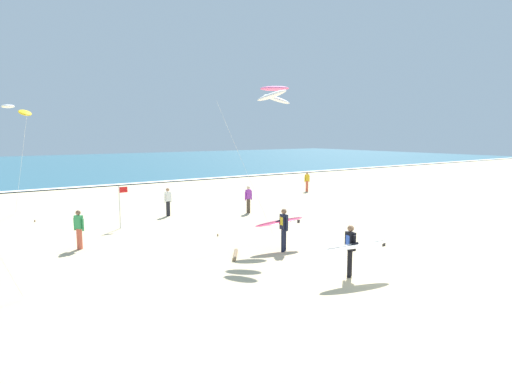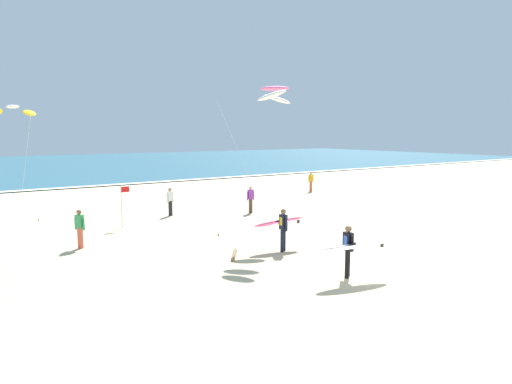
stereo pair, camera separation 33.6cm
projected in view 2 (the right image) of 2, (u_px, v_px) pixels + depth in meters
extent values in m
plane|color=#D1BA8E|center=(370.00, 271.00, 14.81)|extent=(160.00, 160.00, 0.00)
cube|color=#2D6075|center=(53.00, 165.00, 63.42)|extent=(160.00, 60.00, 0.08)
cube|color=white|center=(113.00, 185.00, 39.06)|extent=(160.00, 0.99, 0.01)
cylinder|color=black|center=(347.00, 265.00, 14.09)|extent=(0.13, 0.13, 0.88)
cylinder|color=black|center=(348.00, 263.00, 14.29)|extent=(0.13, 0.13, 0.88)
cube|color=black|center=(348.00, 242.00, 14.09)|extent=(0.27, 0.37, 0.60)
cube|color=blue|center=(345.00, 241.00, 14.05)|extent=(0.05, 0.20, 0.32)
sphere|color=brown|center=(348.00, 229.00, 14.04)|extent=(0.21, 0.21, 0.21)
cylinder|color=black|center=(352.00, 240.00, 13.87)|extent=(0.09, 0.09, 0.26)
cylinder|color=black|center=(352.00, 245.00, 13.78)|extent=(0.26, 0.13, 0.14)
cylinder|color=black|center=(344.00, 241.00, 14.31)|extent=(0.09, 0.09, 0.56)
ellipsoid|color=white|center=(355.00, 246.00, 13.77)|extent=(2.57, 1.01, 0.15)
cube|color=#333333|center=(355.00, 245.00, 13.77)|extent=(2.17, 0.48, 0.07)
cube|color=#262628|center=(382.00, 245.00, 14.18)|extent=(0.12, 0.04, 0.14)
cylinder|color=black|center=(282.00, 241.00, 17.17)|extent=(0.13, 0.13, 0.88)
cylinder|color=black|center=(284.00, 240.00, 17.39)|extent=(0.13, 0.13, 0.88)
cube|color=black|center=(283.00, 222.00, 17.18)|extent=(0.25, 0.37, 0.60)
cube|color=yellow|center=(281.00, 221.00, 17.13)|extent=(0.04, 0.20, 0.32)
sphere|color=brown|center=(283.00, 211.00, 17.12)|extent=(0.21, 0.21, 0.21)
cylinder|color=black|center=(286.00, 224.00, 16.98)|extent=(0.09, 0.09, 0.56)
cylinder|color=black|center=(280.00, 218.00, 17.37)|extent=(0.09, 0.09, 0.26)
cylinder|color=black|center=(278.00, 221.00, 17.44)|extent=(0.26, 0.12, 0.14)
ellipsoid|color=#D83359|center=(279.00, 222.00, 17.51)|extent=(2.22, 0.87, 0.25)
cube|color=#333333|center=(279.00, 221.00, 17.50)|extent=(1.88, 0.30, 0.17)
cube|color=#262628|center=(298.00, 222.00, 17.91)|extent=(0.12, 0.03, 0.14)
ellipsoid|color=white|center=(272.00, 95.00, 17.74)|extent=(1.29, 1.26, 0.57)
ellipsoid|color=pink|center=(275.00, 88.00, 18.66)|extent=(1.28, 1.26, 0.20)
ellipsoid|color=white|center=(277.00, 99.00, 19.68)|extent=(1.29, 1.26, 0.57)
cylinder|color=silver|center=(246.00, 169.00, 19.32)|extent=(1.87, 1.76, 5.96)
cylinder|color=brown|center=(218.00, 235.00, 19.92)|extent=(0.06, 0.06, 0.10)
ellipsoid|color=yellow|center=(29.00, 113.00, 25.52)|extent=(0.81, 1.18, 0.52)
ellipsoid|color=white|center=(13.00, 107.00, 24.89)|extent=(0.81, 1.17, 0.20)
cylinder|color=silver|center=(25.00, 165.00, 24.11)|extent=(0.52, 3.31, 5.61)
cylinder|color=brown|center=(38.00, 220.00, 23.27)|extent=(0.06, 0.06, 0.10)
cylinder|color=black|center=(170.00, 208.00, 24.80)|extent=(0.22, 0.22, 0.84)
cube|color=white|center=(170.00, 196.00, 24.71)|extent=(0.36, 0.25, 0.54)
sphere|color=#A87A59|center=(170.00, 190.00, 24.65)|extent=(0.20, 0.20, 0.20)
cylinder|color=white|center=(167.00, 198.00, 24.56)|extent=(0.08, 0.08, 0.50)
cylinder|color=white|center=(173.00, 198.00, 24.88)|extent=(0.08, 0.08, 0.50)
cylinder|color=#4C3D2D|center=(251.00, 206.00, 25.62)|extent=(0.22, 0.22, 0.84)
cube|color=purple|center=(251.00, 194.00, 25.53)|extent=(0.32, 0.18, 0.54)
sphere|color=beige|center=(251.00, 188.00, 25.47)|extent=(0.20, 0.20, 0.20)
cylinder|color=purple|center=(254.00, 196.00, 25.66)|extent=(0.08, 0.08, 0.50)
cylinder|color=purple|center=(248.00, 196.00, 25.42)|extent=(0.08, 0.08, 0.50)
cylinder|color=#D8593F|center=(80.00, 238.00, 17.76)|extent=(0.22, 0.22, 0.84)
cube|color=#339351|center=(79.00, 221.00, 17.67)|extent=(0.33, 0.37, 0.54)
sphere|color=brown|center=(79.00, 212.00, 17.61)|extent=(0.20, 0.20, 0.20)
cylinder|color=#339351|center=(76.00, 223.00, 17.76)|extent=(0.08, 0.08, 0.50)
cylinder|color=#339351|center=(84.00, 224.00, 17.60)|extent=(0.08, 0.08, 0.50)
cylinder|color=#D8593F|center=(311.00, 186.00, 34.98)|extent=(0.22, 0.22, 0.84)
cube|color=gold|center=(311.00, 178.00, 34.89)|extent=(0.33, 0.20, 0.54)
sphere|color=#A87A59|center=(311.00, 173.00, 34.84)|extent=(0.20, 0.20, 0.20)
cylinder|color=gold|center=(313.00, 179.00, 35.01)|extent=(0.08, 0.08, 0.50)
cylinder|color=gold|center=(309.00, 179.00, 34.79)|extent=(0.08, 0.08, 0.50)
cylinder|color=silver|center=(121.00, 207.00, 21.48)|extent=(0.05, 0.05, 2.10)
cube|color=red|center=(125.00, 189.00, 21.49)|extent=(0.40, 0.02, 0.28)
cylinder|color=#846B4C|center=(234.00, 255.00, 16.60)|extent=(0.88, 1.14, 0.14)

